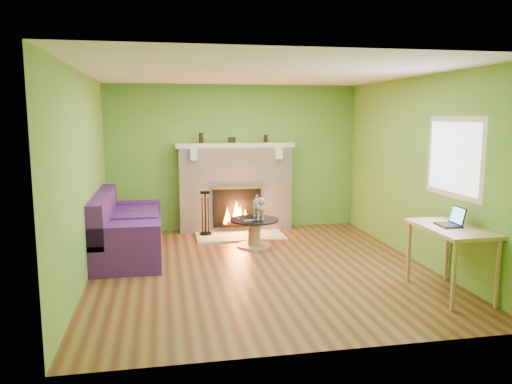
# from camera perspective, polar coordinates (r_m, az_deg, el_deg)

# --- Properties ---
(floor) EXTENTS (5.00, 5.00, 0.00)m
(floor) POSITION_cam_1_polar(r_m,az_deg,el_deg) (6.89, 0.55, -8.65)
(floor) COLOR #532917
(floor) RESTS_ON ground
(ceiling) EXTENTS (5.00, 5.00, 0.00)m
(ceiling) POSITION_cam_1_polar(r_m,az_deg,el_deg) (6.59, 0.58, 13.46)
(ceiling) COLOR white
(ceiling) RESTS_ON wall_back
(wall_back) EXTENTS (5.00, 0.00, 5.00)m
(wall_back) POSITION_cam_1_polar(r_m,az_deg,el_deg) (9.07, -2.56, 3.94)
(wall_back) COLOR #568F2E
(wall_back) RESTS_ON floor
(wall_front) EXTENTS (5.00, 0.00, 5.00)m
(wall_front) POSITION_cam_1_polar(r_m,az_deg,el_deg) (4.22, 7.27, -1.67)
(wall_front) COLOR #568F2E
(wall_front) RESTS_ON floor
(wall_left) EXTENTS (0.00, 5.00, 5.00)m
(wall_left) POSITION_cam_1_polar(r_m,az_deg,el_deg) (6.56, -19.11, 1.62)
(wall_left) COLOR #568F2E
(wall_left) RESTS_ON floor
(wall_right) EXTENTS (0.00, 5.00, 5.00)m
(wall_right) POSITION_cam_1_polar(r_m,az_deg,el_deg) (7.39, 17.94, 2.43)
(wall_right) COLOR #568F2E
(wall_right) RESTS_ON floor
(window_frame) EXTENTS (0.00, 1.20, 1.20)m
(window_frame) POSITION_cam_1_polar(r_m,az_deg,el_deg) (6.59, 21.71, 3.71)
(window_frame) COLOR silver
(window_frame) RESTS_ON wall_right
(window_pane) EXTENTS (0.00, 1.06, 1.06)m
(window_pane) POSITION_cam_1_polar(r_m,az_deg,el_deg) (6.59, 21.65, 3.71)
(window_pane) COLOR white
(window_pane) RESTS_ON wall_right
(fireplace) EXTENTS (2.10, 0.46, 1.58)m
(fireplace) POSITION_cam_1_polar(r_m,az_deg,el_deg) (8.95, -2.37, 0.47)
(fireplace) COLOR beige
(fireplace) RESTS_ON floor
(hearth) EXTENTS (1.50, 0.75, 0.03)m
(hearth) POSITION_cam_1_polar(r_m,az_deg,el_deg) (8.59, -1.83, -5.02)
(hearth) COLOR beige
(hearth) RESTS_ON floor
(mantel) EXTENTS (2.10, 0.28, 0.08)m
(mantel) POSITION_cam_1_polar(r_m,az_deg,el_deg) (8.85, -2.38, 5.38)
(mantel) COLOR beige
(mantel) RESTS_ON fireplace
(sofa) EXTENTS (0.95, 2.10, 0.94)m
(sofa) POSITION_cam_1_polar(r_m,az_deg,el_deg) (7.62, -14.79, -4.38)
(sofa) COLOR #391758
(sofa) RESTS_ON floor
(coffee_table) EXTENTS (0.78, 0.78, 0.44)m
(coffee_table) POSITION_cam_1_polar(r_m,az_deg,el_deg) (7.92, -0.20, -4.43)
(coffee_table) COLOR tan
(coffee_table) RESTS_ON floor
(desk) EXTENTS (0.63, 1.08, 0.80)m
(desk) POSITION_cam_1_polar(r_m,az_deg,el_deg) (6.15, 21.46, -4.60)
(desk) COLOR tan
(desk) RESTS_ON floor
(cat) EXTENTS (0.23, 0.61, 0.38)m
(cat) POSITION_cam_1_polar(r_m,az_deg,el_deg) (7.90, 0.30, -1.66)
(cat) COLOR slate
(cat) RESTS_ON coffee_table
(remote_silver) EXTENTS (0.17, 0.05, 0.02)m
(remote_silver) POSITION_cam_1_polar(r_m,az_deg,el_deg) (7.74, -0.77, -3.25)
(remote_silver) COLOR gray
(remote_silver) RESTS_ON coffee_table
(remote_black) EXTENTS (0.16, 0.06, 0.02)m
(remote_black) POSITION_cam_1_polar(r_m,az_deg,el_deg) (7.70, 0.19, -3.32)
(remote_black) COLOR black
(remote_black) RESTS_ON coffee_table
(laptop) EXTENTS (0.28, 0.31, 0.22)m
(laptop) POSITION_cam_1_polar(r_m,az_deg,el_deg) (6.14, 21.16, -2.61)
(laptop) COLOR black
(laptop) RESTS_ON desk
(fire_tools) EXTENTS (0.20, 0.20, 0.76)m
(fire_tools) POSITION_cam_1_polar(r_m,az_deg,el_deg) (8.58, -5.81, -2.37)
(fire_tools) COLOR black
(fire_tools) RESTS_ON hearth
(mantel_vase_left) EXTENTS (0.08, 0.08, 0.18)m
(mantel_vase_left) POSITION_cam_1_polar(r_m,az_deg,el_deg) (8.80, -6.30, 6.16)
(mantel_vase_left) COLOR black
(mantel_vase_left) RESTS_ON mantel
(mantel_vase_right) EXTENTS (0.07, 0.07, 0.14)m
(mantel_vase_right) POSITION_cam_1_polar(r_m,az_deg,el_deg) (8.97, 1.11, 6.13)
(mantel_vase_right) COLOR black
(mantel_vase_right) RESTS_ON mantel
(mantel_box) EXTENTS (0.12, 0.08, 0.10)m
(mantel_box) POSITION_cam_1_polar(r_m,az_deg,el_deg) (8.86, -2.78, 5.96)
(mantel_box) COLOR black
(mantel_box) RESTS_ON mantel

